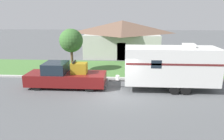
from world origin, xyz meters
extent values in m
plane|color=#515456|center=(0.00, 0.00, 0.00)|extent=(120.00, 120.00, 0.00)
cube|color=#ADADA8|center=(0.00, 3.75, 0.07)|extent=(80.00, 0.30, 0.14)
cube|color=#477538|center=(0.00, 7.40, 0.01)|extent=(80.00, 7.00, 0.03)
cube|color=#B2B2A8|center=(-0.12, 15.10, 1.45)|extent=(9.26, 7.46, 2.91)
pyramid|color=brown|center=(-0.12, 15.10, 3.73)|extent=(10.01, 8.06, 1.64)
cube|color=#4C3828|center=(-0.12, 11.40, 1.05)|extent=(1.00, 0.06, 2.10)
cylinder|color=black|center=(-6.02, 0.56, 0.42)|extent=(0.83, 0.28, 0.83)
cylinder|color=black|center=(-6.02, 2.28, 0.42)|extent=(0.83, 0.28, 0.83)
cylinder|color=black|center=(-2.12, 0.56, 0.42)|extent=(0.83, 0.28, 0.83)
cylinder|color=black|center=(-2.12, 2.28, 0.42)|extent=(0.83, 0.28, 0.83)
cube|color=maroon|center=(-5.37, 1.42, 0.67)|extent=(3.20, 2.08, 0.87)
cube|color=#19232D|center=(-4.79, 1.42, 1.50)|extent=(1.66, 1.92, 0.80)
cube|color=maroon|center=(-2.41, 1.42, 0.67)|extent=(2.71, 2.08, 0.87)
cube|color=#333333|center=(-0.99, 1.42, 0.35)|extent=(0.12, 1.88, 0.20)
cube|color=olive|center=(-3.01, 1.42, 1.50)|extent=(1.15, 0.88, 0.80)
cube|color=black|center=(-3.38, 1.42, 1.98)|extent=(0.10, 0.96, 0.08)
cylinder|color=black|center=(3.83, 0.36, 0.35)|extent=(0.70, 0.22, 0.70)
cylinder|color=black|center=(3.83, 2.49, 0.35)|extent=(0.70, 0.22, 0.70)
cylinder|color=black|center=(4.60, 0.36, 0.35)|extent=(0.70, 0.22, 0.70)
cylinder|color=black|center=(4.60, 2.49, 0.35)|extent=(0.70, 0.22, 0.70)
cube|color=silver|center=(3.70, 1.42, 1.83)|extent=(6.55, 2.41, 2.59)
cube|color=#5B1E1E|center=(3.70, 0.21, 2.16)|extent=(6.42, 0.01, 0.14)
cube|color=#383838|center=(-0.19, 1.42, 0.59)|extent=(1.23, 0.12, 0.10)
cylinder|color=silver|center=(-0.13, 1.42, 0.82)|extent=(0.28, 0.28, 0.36)
cube|color=silver|center=(4.87, 1.42, 3.27)|extent=(0.80, 0.68, 0.28)
cube|color=#19232D|center=(2.52, 0.21, 2.16)|extent=(0.70, 0.01, 0.56)
cylinder|color=brown|center=(-5.56, 4.69, 0.57)|extent=(0.09, 0.09, 1.14)
cube|color=silver|center=(-5.56, 4.69, 1.25)|extent=(0.48, 0.20, 0.22)
cylinder|color=brown|center=(-4.66, 5.86, 1.09)|extent=(0.24, 0.24, 2.19)
sphere|color=#38662D|center=(-4.66, 5.86, 3.01)|extent=(2.20, 2.20, 2.20)
camera|label=1|loc=(0.51, -14.15, 5.49)|focal=35.00mm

